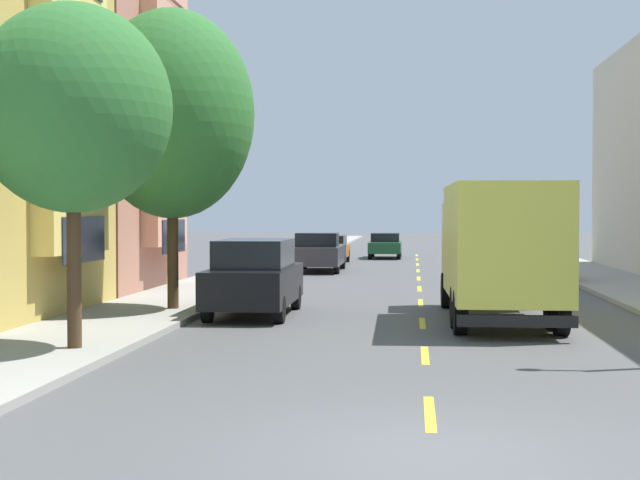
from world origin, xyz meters
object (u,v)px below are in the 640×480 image
object	(u,v)px
street_tree_second	(172,114)
parked_hatchback_red	(540,262)
street_tree_nearest	(73,109)
moving_forest_sedan	(385,245)
parked_pickup_charcoal	(319,253)
parked_sedan_navy	(484,240)
delivery_box_truck	(498,244)
parked_sedan_orange	(329,249)
parked_suv_black	(254,277)

from	to	relation	value
street_tree_second	parked_hatchback_red	bearing A→B (deg)	47.27
street_tree_nearest	moving_forest_sedan	bearing A→B (deg)	82.92
street_tree_second	moving_forest_sedan	xyz separation A→B (m)	(4.60, 29.92, -4.40)
parked_pickup_charcoal	parked_sedan_navy	bearing A→B (deg)	67.83
delivery_box_truck	parked_sedan_orange	bearing A→B (deg)	104.07
street_tree_second	parked_sedan_orange	xyz separation A→B (m)	(1.92, 24.06, -4.40)
street_tree_second	moving_forest_sedan	size ratio (longest dim) A/B	1.71
moving_forest_sedan	street_tree_second	bearing A→B (deg)	-98.74
street_tree_nearest	parked_suv_black	bearing A→B (deg)	72.52
street_tree_nearest	parked_hatchback_red	xyz separation A→B (m)	(10.89, 18.90, -3.75)
street_tree_second	parked_sedan_orange	bearing A→B (deg)	85.43
street_tree_nearest	parked_sedan_navy	size ratio (longest dim) A/B	1.39
delivery_box_truck	parked_hatchback_red	size ratio (longest dim) A/B	1.94
parked_pickup_charcoal	parked_sedan_orange	size ratio (longest dim) A/B	1.17
street_tree_second	parked_pickup_charcoal	xyz separation A→B (m)	(2.06, 17.54, -4.32)
delivery_box_truck	parked_sedan_orange	world-z (taller)	delivery_box_truck
parked_hatchback_red	delivery_box_truck	bearing A→B (deg)	-101.87
delivery_box_truck	parked_sedan_navy	world-z (taller)	delivery_box_truck
parked_sedan_orange	parked_suv_black	size ratio (longest dim) A/B	0.94
street_tree_nearest	parked_suv_black	xyz separation A→B (m)	(2.17, 6.89, -3.52)
parked_sedan_navy	moving_forest_sedan	distance (m)	11.07
parked_sedan_navy	street_tree_nearest	bearing A→B (deg)	-103.20
parked_pickup_charcoal	parked_hatchback_red	world-z (taller)	parked_pickup_charcoal
parked_pickup_charcoal	delivery_box_truck	bearing A→B (deg)	-71.66
street_tree_nearest	parked_pickup_charcoal	size ratio (longest dim) A/B	1.19
parked_pickup_charcoal	street_tree_second	bearing A→B (deg)	-96.69
street_tree_second	parked_suv_black	world-z (taller)	street_tree_second
parked_pickup_charcoal	parked_suv_black	distance (m)	17.76
parked_pickup_charcoal	parked_sedan_orange	bearing A→B (deg)	91.17
street_tree_second	parked_pickup_charcoal	size ratio (longest dim) A/B	1.45
parked_pickup_charcoal	parked_sedan_navy	world-z (taller)	parked_pickup_charcoal
parked_sedan_orange	parked_suv_black	xyz separation A→B (m)	(0.25, -24.27, 0.24)
street_tree_nearest	parked_hatchback_red	size ratio (longest dim) A/B	1.56
street_tree_second	parked_pickup_charcoal	world-z (taller)	street_tree_second
delivery_box_truck	street_tree_second	bearing A→B (deg)	173.05
parked_suv_black	parked_hatchback_red	bearing A→B (deg)	54.02
parked_pickup_charcoal	moving_forest_sedan	distance (m)	12.64
delivery_box_truck	parked_pickup_charcoal	xyz separation A→B (m)	(-6.15, 18.54, -1.04)
street_tree_nearest	parked_suv_black	distance (m)	8.04
street_tree_nearest	delivery_box_truck	distance (m)	10.56
street_tree_second	parked_sedan_navy	xyz separation A→B (m)	(10.83, 39.07, -4.40)
parked_sedan_navy	moving_forest_sedan	xyz separation A→B (m)	(-6.23, -9.15, 0.00)
delivery_box_truck	moving_forest_sedan	xyz separation A→B (m)	(-3.60, 30.92, -1.12)
parked_pickup_charcoal	parked_sedan_orange	world-z (taller)	parked_pickup_charcoal
street_tree_second	delivery_box_truck	size ratio (longest dim) A/B	0.99
parked_hatchback_red	parked_sedan_orange	distance (m)	15.19
parked_sedan_orange	parked_sedan_navy	world-z (taller)	same
parked_hatchback_red	parked_suv_black	distance (m)	14.85
parked_sedan_orange	parked_sedan_navy	xyz separation A→B (m)	(8.91, 15.01, 0.00)
street_tree_second	parked_sedan_navy	bearing A→B (deg)	74.50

